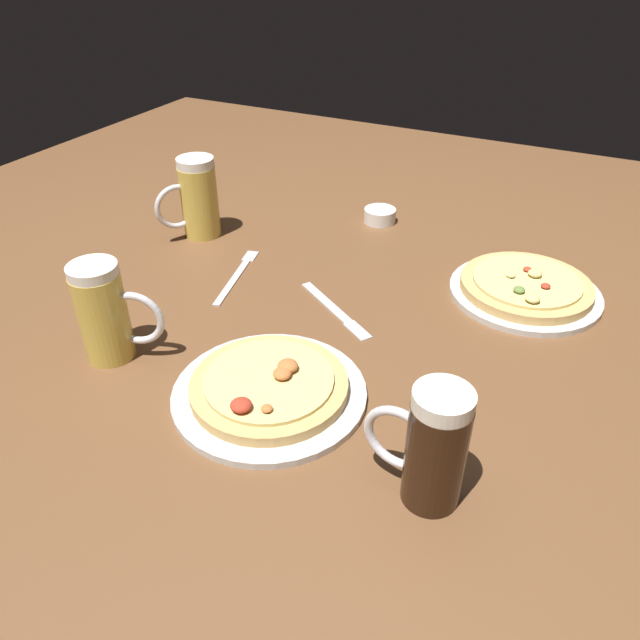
% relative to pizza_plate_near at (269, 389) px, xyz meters
% --- Properties ---
extents(ground_plane, '(2.40, 2.40, 0.03)m').
position_rel_pizza_plate_near_xyz_m(ground_plane, '(-0.01, 0.19, -0.03)').
color(ground_plane, brown).
extents(pizza_plate_near, '(0.30, 0.30, 0.05)m').
position_rel_pizza_plate_near_xyz_m(pizza_plate_near, '(0.00, 0.00, 0.00)').
color(pizza_plate_near, silver).
rests_on(pizza_plate_near, ground_plane).
extents(pizza_plate_far, '(0.28, 0.28, 0.05)m').
position_rel_pizza_plate_near_xyz_m(pizza_plate_far, '(0.29, 0.47, 0.00)').
color(pizza_plate_far, silver).
rests_on(pizza_plate_far, ground_plane).
extents(beer_mug_dark, '(0.14, 0.08, 0.17)m').
position_rel_pizza_plate_near_xyz_m(beer_mug_dark, '(-0.28, -0.03, 0.07)').
color(beer_mug_dark, gold).
rests_on(beer_mug_dark, ground_plane).
extents(beer_mug_amber, '(0.10, 0.13, 0.18)m').
position_rel_pizza_plate_near_xyz_m(beer_mug_amber, '(-0.42, 0.41, 0.07)').
color(beer_mug_amber, gold).
rests_on(beer_mug_amber, ground_plane).
extents(beer_mug_pale, '(0.13, 0.07, 0.17)m').
position_rel_pizza_plate_near_xyz_m(beer_mug_pale, '(0.27, -0.07, 0.07)').
color(beer_mug_pale, black).
rests_on(beer_mug_pale, ground_plane).
extents(ramekin_sauce, '(0.07, 0.07, 0.03)m').
position_rel_pizza_plate_near_xyz_m(ramekin_sauce, '(-0.09, 0.66, 0.00)').
color(ramekin_sauce, white).
rests_on(ramekin_sauce, ground_plane).
extents(fork_left, '(0.07, 0.22, 0.01)m').
position_rel_pizza_plate_near_xyz_m(fork_left, '(-0.25, 0.29, -0.01)').
color(fork_left, silver).
rests_on(fork_left, ground_plane).
extents(knife_right, '(0.19, 0.14, 0.01)m').
position_rel_pizza_plate_near_xyz_m(knife_right, '(-0.01, 0.26, -0.01)').
color(knife_right, silver).
rests_on(knife_right, ground_plane).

